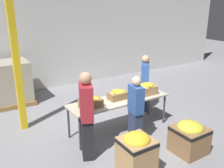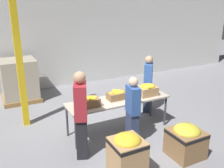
{
  "view_description": "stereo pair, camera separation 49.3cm",
  "coord_description": "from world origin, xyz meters",
  "px_view_note": "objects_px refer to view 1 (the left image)",
  "views": [
    {
      "loc": [
        -3.03,
        -4.5,
        2.96
      ],
      "look_at": [
        -0.02,
        0.29,
        1.1
      ],
      "focal_mm": 40.0,
      "sensor_mm": 36.0,
      "label": 1
    },
    {
      "loc": [
        -2.6,
        -4.75,
        2.96
      ],
      "look_at": [
        -0.02,
        0.29,
        1.1
      ],
      "focal_mm": 40.0,
      "sensor_mm": 36.0,
      "label": 2
    }
  ],
  "objects_px": {
    "donation_bin_0": "(136,154)",
    "volunteer_0": "(145,83)",
    "sorting_table": "(119,102)",
    "banana_box_2": "(146,88)",
    "volunteer_1": "(136,110)",
    "pallet_stack_0": "(12,83)",
    "volunteer_2": "(87,116)",
    "donation_bin_1": "(189,136)",
    "banana_box_0": "(91,102)",
    "banana_box_1": "(118,95)",
    "support_pillar": "(15,47)"
  },
  "relations": [
    {
      "from": "volunteer_0",
      "to": "volunteer_1",
      "type": "height_order",
      "value": "volunteer_0"
    },
    {
      "from": "banana_box_1",
      "to": "donation_bin_0",
      "type": "xyz_separation_m",
      "value": [
        -0.65,
        -1.58,
        -0.47
      ]
    },
    {
      "from": "donation_bin_0",
      "to": "support_pillar",
      "type": "height_order",
      "value": "support_pillar"
    },
    {
      "from": "banana_box_1",
      "to": "support_pillar",
      "type": "relative_size",
      "value": 0.11
    },
    {
      "from": "banana_box_0",
      "to": "volunteer_2",
      "type": "height_order",
      "value": "volunteer_2"
    },
    {
      "from": "banana_box_2",
      "to": "donation_bin_0",
      "type": "distance_m",
      "value": 2.11
    },
    {
      "from": "donation_bin_0",
      "to": "donation_bin_1",
      "type": "bearing_deg",
      "value": -0.0
    },
    {
      "from": "banana_box_2",
      "to": "volunteer_2",
      "type": "relative_size",
      "value": 0.26
    },
    {
      "from": "donation_bin_1",
      "to": "support_pillar",
      "type": "relative_size",
      "value": 0.17
    },
    {
      "from": "banana_box_0",
      "to": "volunteer_0",
      "type": "height_order",
      "value": "volunteer_0"
    },
    {
      "from": "sorting_table",
      "to": "volunteer_0",
      "type": "height_order",
      "value": "volunteer_0"
    },
    {
      "from": "volunteer_1",
      "to": "donation_bin_0",
      "type": "xyz_separation_m",
      "value": [
        -0.68,
        -0.93,
        -0.31
      ]
    },
    {
      "from": "volunteer_2",
      "to": "sorting_table",
      "type": "bearing_deg",
      "value": -42.35
    },
    {
      "from": "banana_box_1",
      "to": "donation_bin_0",
      "type": "distance_m",
      "value": 1.77
    },
    {
      "from": "banana_box_1",
      "to": "volunteer_0",
      "type": "xyz_separation_m",
      "value": [
        1.3,
        0.6,
        -0.11
      ]
    },
    {
      "from": "banana_box_0",
      "to": "pallet_stack_0",
      "type": "xyz_separation_m",
      "value": [
        -1.02,
        3.2,
        -0.27
      ]
    },
    {
      "from": "banana_box_1",
      "to": "sorting_table",
      "type": "bearing_deg",
      "value": -64.83
    },
    {
      "from": "volunteer_0",
      "to": "banana_box_1",
      "type": "bearing_deg",
      "value": -26.55
    },
    {
      "from": "sorting_table",
      "to": "banana_box_2",
      "type": "xyz_separation_m",
      "value": [
        0.76,
        -0.07,
        0.21
      ]
    },
    {
      "from": "volunteer_2",
      "to": "donation_bin_1",
      "type": "bearing_deg",
      "value": -97.02
    },
    {
      "from": "support_pillar",
      "to": "pallet_stack_0",
      "type": "distance_m",
      "value": 2.27
    },
    {
      "from": "volunteer_0",
      "to": "support_pillar",
      "type": "xyz_separation_m",
      "value": [
        -3.21,
        0.69,
        1.21
      ]
    },
    {
      "from": "donation_bin_0",
      "to": "volunteer_0",
      "type": "bearing_deg",
      "value": 48.29
    },
    {
      "from": "banana_box_1",
      "to": "support_pillar",
      "type": "xyz_separation_m",
      "value": [
        -1.91,
        1.29,
        1.1
      ]
    },
    {
      "from": "banana_box_0",
      "to": "banana_box_2",
      "type": "xyz_separation_m",
      "value": [
        1.53,
        -0.01,
        0.03
      ]
    },
    {
      "from": "sorting_table",
      "to": "volunteer_1",
      "type": "height_order",
      "value": "volunteer_1"
    },
    {
      "from": "volunteer_2",
      "to": "donation_bin_1",
      "type": "xyz_separation_m",
      "value": [
        1.82,
        -0.98,
        -0.52
      ]
    },
    {
      "from": "banana_box_1",
      "to": "donation_bin_1",
      "type": "bearing_deg",
      "value": -65.72
    },
    {
      "from": "pallet_stack_0",
      "to": "volunteer_2",
      "type": "bearing_deg",
      "value": -79.79
    },
    {
      "from": "donation_bin_1",
      "to": "support_pillar",
      "type": "xyz_separation_m",
      "value": [
        -2.63,
        2.87,
        1.64
      ]
    },
    {
      "from": "sorting_table",
      "to": "banana_box_0",
      "type": "xyz_separation_m",
      "value": [
        -0.78,
        -0.06,
        0.17
      ]
    },
    {
      "from": "volunteer_0",
      "to": "volunteer_2",
      "type": "height_order",
      "value": "volunteer_2"
    },
    {
      "from": "banana_box_1",
      "to": "volunteer_1",
      "type": "relative_size",
      "value": 0.3
    },
    {
      "from": "volunteer_0",
      "to": "support_pillar",
      "type": "distance_m",
      "value": 3.5
    },
    {
      "from": "banana_box_1",
      "to": "volunteer_0",
      "type": "height_order",
      "value": "volunteer_0"
    },
    {
      "from": "volunteer_1",
      "to": "support_pillar",
      "type": "bearing_deg",
      "value": 55.35
    },
    {
      "from": "donation_bin_0",
      "to": "donation_bin_1",
      "type": "xyz_separation_m",
      "value": [
        1.36,
        -0.0,
        -0.08
      ]
    },
    {
      "from": "volunteer_1",
      "to": "banana_box_1",
      "type": "bearing_deg",
      "value": 13.04
    },
    {
      "from": "banana_box_0",
      "to": "donation_bin_1",
      "type": "distance_m",
      "value": 2.16
    },
    {
      "from": "donation_bin_1",
      "to": "sorting_table",
      "type": "bearing_deg",
      "value": 114.26
    },
    {
      "from": "donation_bin_1",
      "to": "banana_box_2",
      "type": "bearing_deg",
      "value": 87.61
    },
    {
      "from": "sorting_table",
      "to": "support_pillar",
      "type": "xyz_separation_m",
      "value": [
        -1.93,
        1.33,
        1.26
      ]
    },
    {
      "from": "banana_box_0",
      "to": "support_pillar",
      "type": "xyz_separation_m",
      "value": [
        -1.16,
        1.39,
        1.09
      ]
    },
    {
      "from": "pallet_stack_0",
      "to": "volunteer_0",
      "type": "bearing_deg",
      "value": -39.2
    },
    {
      "from": "donation_bin_1",
      "to": "volunteer_1",
      "type": "bearing_deg",
      "value": 126.24
    },
    {
      "from": "volunteer_1",
      "to": "support_pillar",
      "type": "height_order",
      "value": "support_pillar"
    },
    {
      "from": "banana_box_0",
      "to": "support_pillar",
      "type": "height_order",
      "value": "support_pillar"
    },
    {
      "from": "donation_bin_0",
      "to": "pallet_stack_0",
      "type": "distance_m",
      "value": 4.82
    },
    {
      "from": "sorting_table",
      "to": "banana_box_2",
      "type": "distance_m",
      "value": 0.79
    },
    {
      "from": "banana_box_0",
      "to": "donation_bin_0",
      "type": "xyz_separation_m",
      "value": [
        0.11,
        -1.48,
        -0.48
      ]
    }
  ]
}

